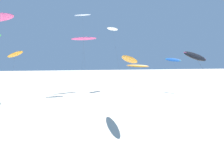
% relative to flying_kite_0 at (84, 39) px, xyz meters
% --- Properties ---
extents(flying_kite_0, '(8.02, 5.65, 16.08)m').
position_rel_flying_kite_0_xyz_m(flying_kite_0, '(0.00, 0.00, 0.00)').
color(flying_kite_0, '#EA5193').
rests_on(flying_kite_0, ground).
extents(flying_kite_1, '(4.33, 10.41, 10.57)m').
position_rel_flying_kite_0_xyz_m(flying_kite_1, '(11.84, -36.90, -5.59)').
color(flying_kite_1, black).
rests_on(flying_kite_1, ground).
extents(flying_kite_2, '(3.59, 11.28, 9.81)m').
position_rel_flying_kite_0_xyz_m(flying_kite_2, '(25.17, -6.13, -6.25)').
color(flying_kite_2, blue).
rests_on(flying_kite_2, ground).
extents(flying_kite_3, '(1.84, 8.78, 10.13)m').
position_rel_flying_kite_0_xyz_m(flying_kite_3, '(5.98, -28.64, -5.94)').
color(flying_kite_3, orange).
rests_on(flying_kite_3, ground).
extents(flying_kite_4, '(4.88, 5.39, 22.17)m').
position_rel_flying_kite_0_xyz_m(flying_kite_4, '(-0.52, -2.61, 6.25)').
color(flying_kite_4, white).
rests_on(flying_kite_4, ground).
extents(flying_kite_6, '(4.60, 11.04, 19.05)m').
position_rel_flying_kite_0_xyz_m(flying_kite_6, '(8.81, 1.39, 3.26)').
color(flying_kite_6, white).
rests_on(flying_kite_6, ground).
extents(flying_kite_7, '(6.35, 13.04, 11.36)m').
position_rel_flying_kite_0_xyz_m(flying_kite_7, '(-16.53, -9.12, -4.92)').
color(flying_kite_7, orange).
rests_on(flying_kite_7, ground).
extents(flying_kite_8, '(7.89, 10.09, 7.50)m').
position_rel_flying_kite_0_xyz_m(flying_kite_8, '(18.15, 4.99, -8.41)').
color(flying_kite_8, orange).
rests_on(flying_kite_8, ground).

